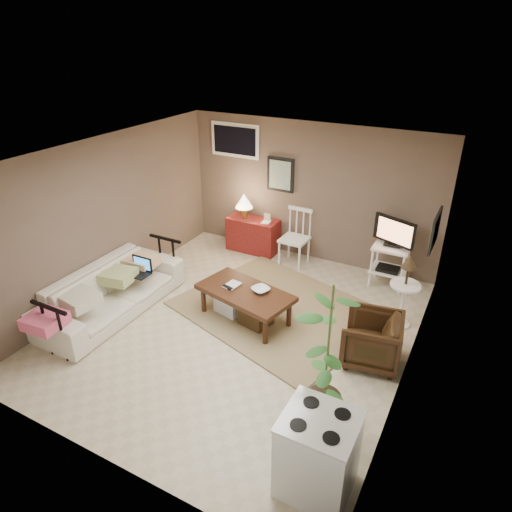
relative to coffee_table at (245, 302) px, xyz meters
The scene contains 20 objects.
floor 0.35m from the coffee_table, 90.09° to the right, with size 5.00×5.00×0.00m, color #C1B293.
art_back 2.62m from the coffee_table, 103.60° to the left, with size 0.50×0.03×0.60m, color black.
art_right 2.68m from the coffee_table, 20.90° to the left, with size 0.03×0.60×0.45m, color black.
window 3.17m from the coffee_table, 122.52° to the left, with size 0.96×0.03×0.60m, color white.
rug 0.60m from the coffee_table, 54.44° to the left, with size 2.71×2.17×0.03m, color #957F57.
coffee_table is the anchor object (origin of this frame).
sofa 1.94m from the coffee_table, 158.36° to the right, with size 2.28×0.67×0.89m, color #EBE5CB.
sofa_pillows 2.02m from the coffee_table, 150.76° to the right, with size 0.44×2.17×0.15m, color beige, non-canonical shape.
sofa_end_rails 1.82m from the coffee_table, 156.83° to the right, with size 0.61×2.28×0.77m, color black, non-canonical shape.
laptop 1.64m from the coffee_table, 168.51° to the right, with size 0.35×0.26×0.24m.
red_console 2.26m from the coffee_table, 115.78° to the left, with size 0.94×0.42×1.09m.
spindle_chair 1.93m from the coffee_table, 92.33° to the left, with size 0.46×0.46×0.99m.
tv_stand 2.49m from the coffee_table, 50.85° to the left, with size 0.67×0.45×1.17m.
side_table 2.22m from the coffee_table, 24.61° to the left, with size 0.41×0.41×1.09m.
armchair 1.82m from the coffee_table, ahead, with size 0.68×0.64×0.70m, color black.
potted_plant 2.16m from the coffee_table, 37.35° to the right, with size 0.43×0.43×1.71m.
stove 2.75m from the coffee_table, 47.15° to the right, with size 0.64×0.60×0.84m.
bowl 0.39m from the coffee_table, 20.22° to the left, with size 0.24×0.06×0.24m, color #3A1D10.
book_table 0.45m from the coffee_table, behind, with size 0.18×0.02×0.25m, color #3A1D10.
book_console 2.17m from the coffee_table, 110.72° to the left, with size 0.15×0.02×0.20m, color #3A1D10.
Camera 1 is at (2.69, -4.51, 3.77)m, focal length 32.00 mm.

